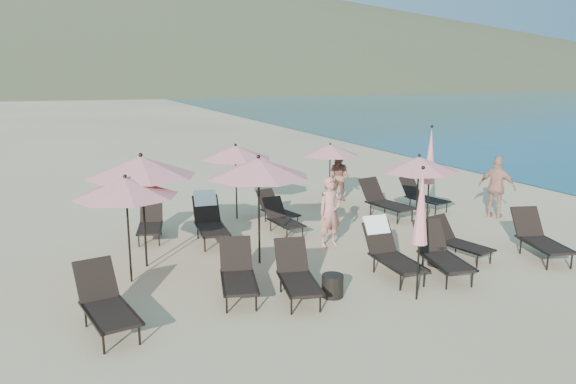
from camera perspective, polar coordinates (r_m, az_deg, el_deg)
name	(u,v)px	position (r m, az deg, el deg)	size (l,w,h in m)	color
ground	(384,271)	(12.40, 9.69, -7.88)	(800.00, 800.00, 0.00)	#D6BA8C
volcanic_headland	(190,27)	(322.63, -9.91, 16.15)	(690.00, 690.00, 55.00)	brown
lounger_0	(106,302)	(9.94, -18.04, -10.61)	(0.95, 1.86, 1.02)	black
lounger_1	(238,273)	(10.86, -5.11, -8.18)	(1.03, 1.79, 0.97)	black
lounger_2	(297,274)	(10.76, 0.89, -8.33)	(0.98, 1.77, 0.96)	black
lounger_3	(441,253)	(12.31, 15.28, -5.97)	(1.00, 1.85, 1.01)	black
lounger_4	(458,240)	(13.51, 16.90, -4.71)	(0.88, 1.61, 0.88)	black
lounger_5	(539,237)	(14.16, 24.17, -4.21)	(1.16, 1.90, 1.03)	black
lounger_6	(150,222)	(14.80, -13.80, -3.03)	(0.94, 1.64, 0.89)	black
lounger_7	(209,219)	(14.35, -7.99, -2.71)	(0.86, 1.90, 1.15)	black
lounger_8	(282,218)	(14.91, -0.59, -2.62)	(0.69, 1.52, 0.85)	black
lounger_9	(276,208)	(15.88, -1.18, -1.68)	(0.85, 1.57, 0.85)	black
lounger_10	(385,200)	(16.72, 9.78, -0.83)	(0.98, 1.90, 1.04)	black
lounger_11	(422,195)	(17.86, 13.46, -0.32)	(0.93, 1.71, 0.93)	black
lounger_12	(390,250)	(12.09, 10.28, -5.78)	(0.75, 1.82, 1.11)	black
umbrella_open_0	(126,187)	(11.52, -16.17, 0.47)	(2.08, 2.08, 2.24)	black
umbrella_open_1	(259,168)	(12.16, -3.01, 2.48)	(2.28, 2.28, 2.45)	black
umbrella_open_2	(419,164)	(14.38, 13.16, 2.78)	(2.04, 2.04, 2.19)	black
umbrella_open_3	(236,152)	(16.02, -5.34, 4.03)	(2.05, 2.05, 2.20)	black
umbrella_open_4	(330,150)	(17.75, 4.31, 4.27)	(1.85, 1.85, 1.99)	black
umbrella_open_5	(141,166)	(12.32, -14.68, 2.52)	(2.35, 2.35, 2.53)	black
umbrella_closed_0	(421,208)	(10.51, 13.37, -1.58)	(0.30, 0.30, 2.56)	black
umbrella_closed_1	(430,156)	(15.71, 14.25, 3.53)	(0.33, 0.33, 2.79)	black
side_table_0	(333,286)	(10.87, 4.55, -9.47)	(0.42, 0.42, 0.44)	black
side_table_1	(437,255)	(12.91, 14.88, -6.23)	(0.40, 0.40, 0.46)	black
beachgoer_a	(330,212)	(13.67, 4.29, -2.03)	(0.63, 0.41, 1.73)	tan
beachgoer_b	(339,177)	(18.48, 5.23, 1.53)	(0.77, 0.60, 1.58)	#945D4C
beachgoer_c	(497,187)	(17.37, 20.46, 0.47)	(1.06, 0.44, 1.81)	tan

